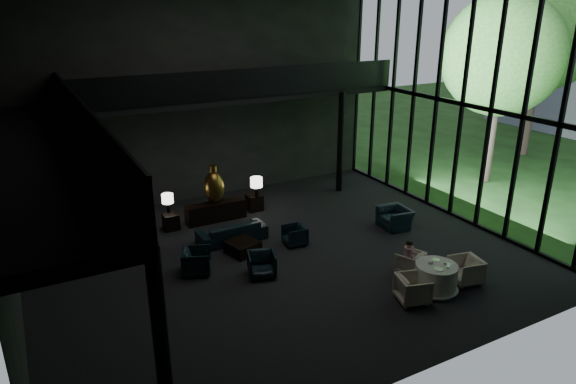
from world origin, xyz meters
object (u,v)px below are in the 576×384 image
bronze_urn (214,187)px  table_lamp_right (256,183)px  dining_chair_west (413,287)px  sofa (232,228)px  dining_chair_east (466,269)px  dining_table (435,279)px  console (216,212)px  lounge_armchair_west (197,260)px  table_lamp_left (168,199)px  side_table_right (254,202)px  window_armchair (395,215)px  child (409,251)px  side_table_left (171,222)px  coffee_table (243,247)px  lounge_armchair_east (295,235)px  dining_chair_north (410,262)px  lounge_armchair_south (262,264)px

bronze_urn → table_lamp_right: bearing=-0.8°
dining_chair_west → table_lamp_right: bearing=23.6°
sofa → dining_chair_east: sofa is taller
dining_table → console: bearing=115.5°
lounge_armchair_west → table_lamp_left: bearing=18.6°
side_table_right → window_armchair: window_armchair is taller
table_lamp_right → child: bearing=-74.3°
table_lamp_right → sofa: 2.62m
sofa → window_armchair: (5.28, -1.64, -0.01)m
dining_table → side_table_right: bearing=103.7°
side_table_left → coffee_table: 3.11m
dining_table → dining_chair_east: (1.02, -0.08, 0.07)m
lounge_armchair_east → dining_chair_north: size_ratio=1.00×
table_lamp_left → sofa: (1.45, -2.03, -0.55)m
table_lamp_left → lounge_armchair_west: bearing=-93.7°
lounge_armchair_west → lounge_armchair_south: lounge_armchair_west is taller
side_table_right → dining_chair_east: bearing=-69.3°
dining_table → table_lamp_left: bearing=124.1°
lounge_armchair_west → window_armchair: window_armchair is taller
table_lamp_right → console: bearing=-178.2°
side_table_right → dining_table: bearing=-76.3°
dining_chair_west → dining_table: bearing=-65.3°
sofa → child: (3.49, -4.37, 0.29)m
table_lamp_right → dining_chair_north: size_ratio=1.19×
side_table_left → child: size_ratio=0.92×
bronze_urn → lounge_armchair_west: size_ratio=1.64×
table_lamp_right → lounge_armchair_south: size_ratio=0.97×
console → dining_table: size_ratio=1.70×
lounge_armchair_west → dining_chair_north: (5.30, -2.84, -0.10)m
console → sofa: size_ratio=0.91×
lounge_armchair_west → lounge_armchair_east: size_ratio=1.32×
coffee_table → dining_table: bearing=-50.8°
lounge_armchair_east → dining_chair_west: 4.44m
lounge_armchair_east → dining_chair_west: bearing=20.6°
table_lamp_right → lounge_armchair_east: (-0.11, -3.02, -0.80)m
console → coffee_table: (-0.19, -2.74, -0.15)m
coffee_table → sofa: bearing=87.6°
bronze_urn → child: (3.34, -6.23, -0.50)m
sofa → table_lamp_right: bearing=-133.8°
child → bronze_urn: bearing=-61.8°
dining_chair_north → dining_chair_east: bearing=107.6°
dining_chair_east → table_lamp_right: bearing=-147.2°
dining_chair_west → side_table_left: bearing=45.8°
side_table_left → dining_table: dining_table is taller
dining_chair_west → window_armchair: bearing=-17.5°
lounge_armchair_west → side_table_right: bearing=-21.9°
lounge_armchair_west → child: (5.17, -2.91, 0.34)m
side_table_left → dining_chair_east: bearing=-50.3°
bronze_urn → table_lamp_left: bearing=174.0°
lounge_armchair_south → window_armchair: window_armchair is taller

